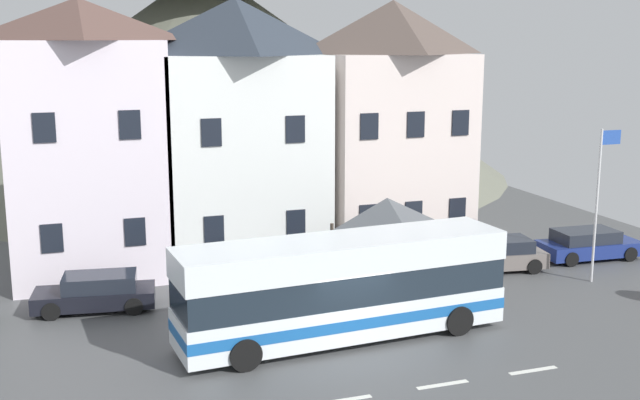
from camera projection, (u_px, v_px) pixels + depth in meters
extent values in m
cube|color=#4D4F50|center=(357.00, 355.00, 24.69)|extent=(40.00, 60.00, 0.06)
cube|color=silver|center=(344.00, 400.00, 21.59)|extent=(1.60, 0.20, 0.01)
cube|color=silver|center=(443.00, 385.00, 22.55)|extent=(1.60, 0.20, 0.01)
cube|color=silver|center=(533.00, 370.00, 23.51)|extent=(1.60, 0.20, 0.01)
cube|color=white|center=(87.00, 160.00, 32.10)|extent=(6.12, 5.10, 9.56)
pyramid|color=brown|center=(78.00, 19.00, 30.96)|extent=(6.12, 5.10, 1.63)
cube|color=black|center=(52.00, 238.00, 29.72)|extent=(0.80, 0.06, 1.10)
cube|color=black|center=(135.00, 232.00, 30.70)|extent=(0.80, 0.06, 1.10)
cube|color=black|center=(44.00, 128.00, 28.88)|extent=(0.80, 0.06, 1.10)
cube|color=black|center=(130.00, 125.00, 29.86)|extent=(0.80, 0.06, 1.10)
cube|color=white|center=(238.00, 159.00, 34.48)|extent=(6.87, 5.72, 8.95)
pyramid|color=#2C3440|center=(235.00, 26.00, 33.33)|extent=(6.87, 5.72, 2.36)
cube|color=black|center=(214.00, 229.00, 31.72)|extent=(0.80, 0.06, 1.10)
cube|color=black|center=(296.00, 223.00, 32.82)|extent=(0.80, 0.06, 1.10)
cube|color=black|center=(211.00, 132.00, 30.94)|extent=(0.80, 0.06, 1.10)
cube|color=black|center=(295.00, 129.00, 32.04)|extent=(0.80, 0.06, 1.10)
cube|color=silver|center=(391.00, 153.00, 36.42)|extent=(6.42, 5.02, 8.94)
pyramid|color=brown|center=(393.00, 27.00, 35.28)|extent=(6.42, 5.02, 2.34)
cube|color=black|center=(368.00, 217.00, 33.86)|extent=(0.80, 0.06, 1.10)
cube|color=black|center=(414.00, 214.00, 34.54)|extent=(0.80, 0.06, 1.10)
cube|color=black|center=(457.00, 210.00, 35.23)|extent=(0.80, 0.06, 1.10)
cube|color=black|center=(369.00, 126.00, 33.07)|extent=(0.80, 0.06, 1.10)
cube|color=black|center=(416.00, 124.00, 33.76)|extent=(0.80, 0.06, 1.10)
cube|color=black|center=(460.00, 123.00, 34.44)|extent=(0.80, 0.06, 1.10)
cone|color=#636557|center=(207.00, 72.00, 56.03)|extent=(42.10, 42.10, 14.44)
cube|color=white|center=(342.00, 314.00, 25.80)|extent=(10.99, 3.18, 1.19)
cube|color=#1959A5|center=(343.00, 313.00, 25.79)|extent=(11.01, 3.20, 0.36)
cube|color=#19232D|center=(343.00, 282.00, 25.58)|extent=(10.89, 3.13, 1.00)
cube|color=white|center=(343.00, 253.00, 25.38)|extent=(10.99, 3.18, 0.94)
cube|color=#19232D|center=(485.00, 264.00, 27.66)|extent=(0.20, 2.05, 0.96)
cylinder|color=black|center=(423.00, 299.00, 28.34)|extent=(1.02, 0.35, 1.00)
cylinder|color=black|center=(459.00, 320.00, 26.22)|extent=(1.02, 0.35, 1.00)
cylinder|color=black|center=(223.00, 328.00, 25.51)|extent=(1.02, 0.35, 1.00)
cylinder|color=black|center=(245.00, 355.00, 23.40)|extent=(1.02, 0.35, 1.00)
cylinder|color=#473D33|center=(332.00, 253.00, 31.82)|extent=(0.14, 0.14, 2.40)
cylinder|color=#473D33|center=(407.00, 246.00, 32.88)|extent=(0.14, 0.14, 2.40)
cylinder|color=#473D33|center=(363.00, 276.00, 28.77)|extent=(0.14, 0.14, 2.40)
cylinder|color=#473D33|center=(444.00, 267.00, 29.82)|extent=(0.14, 0.14, 2.40)
pyramid|color=#50555A|center=(387.00, 214.00, 30.45)|extent=(3.60, 3.60, 1.25)
cube|color=black|center=(95.00, 297.00, 28.61)|extent=(4.46, 2.30, 0.59)
cube|color=#1E232D|center=(100.00, 282.00, 28.54)|extent=(2.75, 1.86, 0.56)
cylinder|color=black|center=(51.00, 311.00, 27.60)|extent=(0.66, 0.29, 0.64)
cylinder|color=black|center=(57.00, 297.00, 29.17)|extent=(0.66, 0.29, 0.64)
cylinder|color=black|center=(134.00, 306.00, 28.12)|extent=(0.66, 0.29, 0.64)
cylinder|color=black|center=(136.00, 292.00, 29.69)|extent=(0.66, 0.29, 0.64)
cube|color=slate|center=(496.00, 258.00, 33.55)|extent=(4.20, 2.34, 0.65)
cube|color=#1E232D|center=(501.00, 245.00, 33.47)|extent=(2.59, 1.90, 0.53)
cylinder|color=black|center=(474.00, 270.00, 32.51)|extent=(0.66, 0.29, 0.64)
cylinder|color=black|center=(459.00, 259.00, 34.16)|extent=(0.66, 0.29, 0.64)
cylinder|color=black|center=(534.00, 266.00, 33.00)|extent=(0.66, 0.29, 0.64)
cylinder|color=black|center=(516.00, 255.00, 34.66)|extent=(0.66, 0.29, 0.64)
cube|color=slate|center=(391.00, 265.00, 32.62)|extent=(4.12, 1.90, 0.58)
cube|color=#1E232D|center=(387.00, 253.00, 32.44)|extent=(2.49, 1.63, 0.48)
cylinder|color=black|center=(410.00, 260.00, 33.89)|extent=(0.65, 0.22, 0.64)
cylinder|color=black|center=(429.00, 271.00, 32.37)|extent=(0.65, 0.22, 0.64)
cylinder|color=black|center=(353.00, 267.00, 32.94)|extent=(0.65, 0.22, 0.64)
cylinder|color=black|center=(370.00, 278.00, 31.41)|extent=(0.65, 0.22, 0.64)
cube|color=navy|center=(589.00, 248.00, 35.27)|extent=(4.57, 2.09, 0.61)
cube|color=#1E232D|center=(586.00, 236.00, 35.09)|extent=(2.77, 1.78, 0.53)
cylinder|color=black|center=(605.00, 244.00, 36.54)|extent=(0.65, 0.23, 0.64)
cylinder|color=black|center=(630.00, 254.00, 34.87)|extent=(0.65, 0.23, 0.64)
cylinder|color=black|center=(549.00, 249.00, 35.74)|extent=(0.65, 0.23, 0.64)
cylinder|color=black|center=(571.00, 259.00, 34.07)|extent=(0.65, 0.23, 0.64)
cylinder|color=black|center=(426.00, 295.00, 29.23)|extent=(0.16, 0.16, 0.74)
cylinder|color=black|center=(431.00, 295.00, 29.24)|extent=(0.16, 0.16, 0.74)
cylinder|color=black|center=(429.00, 278.00, 29.10)|extent=(0.32, 0.32, 0.64)
sphere|color=tan|center=(430.00, 267.00, 29.01)|extent=(0.22, 0.22, 0.22)
cylinder|color=#2D2D38|center=(450.00, 289.00, 29.78)|extent=(0.16, 0.16, 0.83)
cylinder|color=#2D2D38|center=(447.00, 287.00, 29.95)|extent=(0.16, 0.16, 0.83)
cylinder|color=#232B38|center=(449.00, 271.00, 29.73)|extent=(0.28, 0.28, 0.59)
sphere|color=tan|center=(449.00, 261.00, 29.65)|extent=(0.22, 0.22, 0.22)
cube|color=#33473D|center=(388.00, 264.00, 32.95)|extent=(1.73, 0.45, 0.08)
cube|color=#33473D|center=(386.00, 257.00, 33.11)|extent=(1.73, 0.06, 0.40)
cube|color=#2D2D33|center=(370.00, 271.00, 32.74)|extent=(0.08, 0.36, 0.45)
cube|color=#2D2D33|center=(405.00, 267.00, 33.25)|extent=(0.08, 0.36, 0.45)
cylinder|color=silver|center=(597.00, 207.00, 31.41)|extent=(0.10, 0.10, 6.19)
cube|color=#264CA5|center=(611.00, 137.00, 31.00)|extent=(0.90, 0.03, 0.56)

